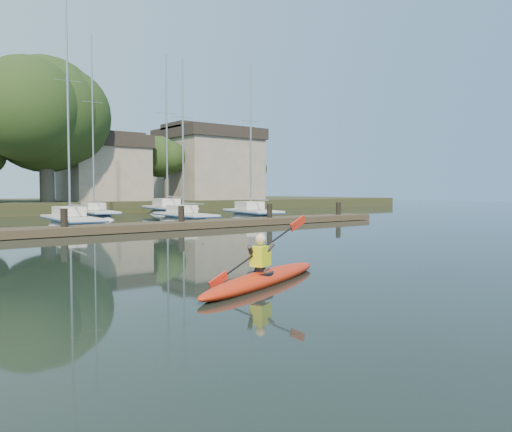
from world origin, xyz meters
TOP-DOWN VIEW (x-y plane):
  - ground at (0.00, 0.00)m, footprint 160.00×160.00m
  - kayak at (-3.24, -0.67)m, footprint 4.71×2.44m
  - dock at (0.00, 14.00)m, footprint 34.00×2.00m
  - sailboat_2 at (-1.18, 18.78)m, footprint 2.40×8.40m
  - sailboat_3 at (5.89, 18.69)m, footprint 2.22×7.21m
  - sailboat_4 at (11.47, 18.97)m, footprint 3.43×7.36m
  - sailboat_6 at (3.10, 26.89)m, footprint 3.05×9.24m
  - sailboat_7 at (9.28, 27.27)m, footprint 3.59×9.12m
  - shore at (1.61, 40.29)m, footprint 90.00×25.25m

SIDE VIEW (x-z plane):
  - sailboat_7 at x=9.28m, z-range -7.37..6.95m
  - sailboat_4 at x=11.47m, z-range -6.22..5.83m
  - sailboat_2 at x=-1.18m, z-range -7.04..6.70m
  - sailboat_3 at x=5.89m, z-range -5.91..5.57m
  - sailboat_6 at x=3.10m, z-range -7.38..7.05m
  - ground at x=0.00m, z-range 0.00..0.00m
  - kayak at x=-3.24m, z-range -0.59..0.96m
  - dock at x=0.00m, z-range -0.70..1.10m
  - shore at x=1.61m, z-range -3.15..9.60m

